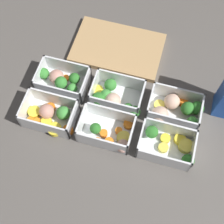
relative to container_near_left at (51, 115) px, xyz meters
The scene contains 8 objects.
ground_plane 0.18m from the container_near_left, 19.25° to the left, with size 4.00×4.00×0.00m, color #56514C.
container_near_left is the anchor object (origin of this frame).
container_near_center 0.18m from the container_near_left, ahead, with size 0.16×0.12×0.06m.
container_near_right 0.34m from the container_near_left, ahead, with size 0.15×0.10×0.06m.
container_far_left 0.12m from the container_near_left, 94.00° to the left, with size 0.15×0.10×0.06m.
container_far_center 0.19m from the container_near_left, 32.89° to the left, with size 0.16×0.11×0.06m.
container_far_right 0.35m from the container_near_left, 18.52° to the left, with size 0.15×0.12×0.06m.
cutting_board 0.31m from the container_near_left, 67.41° to the left, with size 0.28×0.18×0.02m.
Camera 1 is at (0.10, -0.36, 0.82)m, focal length 50.00 mm.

